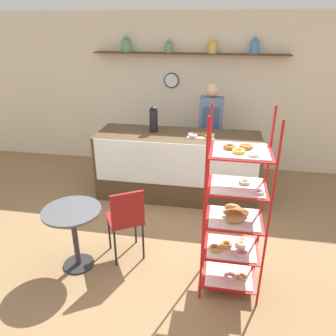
# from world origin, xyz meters

# --- Properties ---
(ground_plane) EXTENTS (14.00, 14.00, 0.00)m
(ground_plane) POSITION_xyz_m (0.00, 0.00, 0.00)
(ground_plane) COLOR olive
(back_wall) EXTENTS (10.00, 0.30, 2.70)m
(back_wall) POSITION_xyz_m (-0.00, 2.64, 1.36)
(back_wall) COLOR beige
(back_wall) RESTS_ON ground_plane
(display_counter) EXTENTS (2.43, 0.79, 1.00)m
(display_counter) POSITION_xyz_m (0.00, 1.35, 0.50)
(display_counter) COLOR #4C3823
(display_counter) RESTS_ON ground_plane
(pastry_rack) EXTENTS (0.58, 0.48, 1.87)m
(pastry_rack) POSITION_xyz_m (0.82, -0.50, 0.84)
(pastry_rack) COLOR #B71414
(pastry_rack) RESTS_ON ground_plane
(person_worker) EXTENTS (0.37, 0.23, 1.67)m
(person_worker) POSITION_xyz_m (0.44, 1.93, 0.92)
(person_worker) COLOR #282833
(person_worker) RESTS_ON ground_plane
(cafe_table) EXTENTS (0.62, 0.62, 0.73)m
(cafe_table) POSITION_xyz_m (-0.86, -0.47, 0.54)
(cafe_table) COLOR #262628
(cafe_table) RESTS_ON ground_plane
(cafe_chair) EXTENTS (0.52, 0.52, 0.90)m
(cafe_chair) POSITION_xyz_m (-0.34, -0.26, 0.56)
(cafe_chair) COLOR black
(cafe_chair) RESTS_ON ground_plane
(coffee_carafe) EXTENTS (0.12, 0.12, 0.38)m
(coffee_carafe) POSITION_xyz_m (-0.39, 1.43, 1.19)
(coffee_carafe) COLOR black
(coffee_carafe) RESTS_ON display_counter
(donut_tray_counter) EXTENTS (0.39, 0.25, 0.05)m
(donut_tray_counter) POSITION_xyz_m (0.34, 1.32, 1.03)
(donut_tray_counter) COLOR white
(donut_tray_counter) RESTS_ON display_counter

